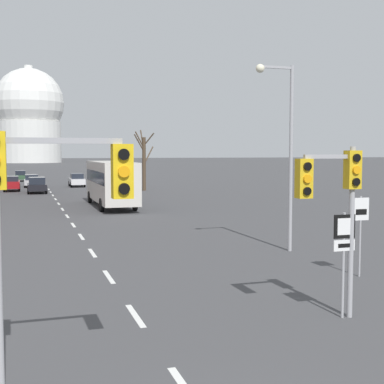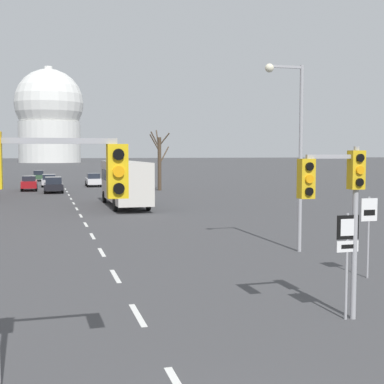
{
  "view_description": "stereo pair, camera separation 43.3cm",
  "coord_description": "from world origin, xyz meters",
  "px_view_note": "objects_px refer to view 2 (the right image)",
  "views": [
    {
      "loc": [
        -2.65,
        -5.46,
        4.19
      ],
      "look_at": [
        0.95,
        5.97,
        3.3
      ],
      "focal_mm": 50.0,
      "sensor_mm": 36.0,
      "label": 1
    },
    {
      "loc": [
        -2.24,
        -5.59,
        4.19
      ],
      "look_at": [
        0.95,
        5.97,
        3.3
      ],
      "focal_mm": 50.0,
      "sensor_mm": 36.0,
      "label": 2
    }
  ],
  "objects_px": {
    "sedan_far_left": "(39,176)",
    "city_bus": "(125,180)",
    "speed_limit_sign": "(369,223)",
    "traffic_signal_near_right": "(338,190)",
    "traffic_signal_near_left": "(38,192)",
    "route_sign_post": "(347,247)",
    "sedan_far_right": "(53,185)",
    "sedan_mid_centre": "(93,180)",
    "sedan_near_right": "(29,183)",
    "street_lamp_right": "(294,138)",
    "sedan_near_left": "(49,180)"
  },
  "relations": [
    {
      "from": "sedan_far_left",
      "to": "city_bus",
      "type": "height_order",
      "value": "city_bus"
    },
    {
      "from": "speed_limit_sign",
      "to": "sedan_far_left",
      "type": "height_order",
      "value": "speed_limit_sign"
    },
    {
      "from": "sedan_far_left",
      "to": "city_bus",
      "type": "bearing_deg",
      "value": -80.42
    },
    {
      "from": "traffic_signal_near_right",
      "to": "city_bus",
      "type": "relative_size",
      "value": 0.4
    },
    {
      "from": "traffic_signal_near_left",
      "to": "route_sign_post",
      "type": "bearing_deg",
      "value": 16.48
    },
    {
      "from": "traffic_signal_near_right",
      "to": "sedan_far_right",
      "type": "height_order",
      "value": "traffic_signal_near_right"
    },
    {
      "from": "sedan_far_left",
      "to": "sedan_mid_centre",
      "type": "bearing_deg",
      "value": -66.4
    },
    {
      "from": "traffic_signal_near_right",
      "to": "traffic_signal_near_left",
      "type": "relative_size",
      "value": 0.94
    },
    {
      "from": "traffic_signal_near_left",
      "to": "sedan_near_right",
      "type": "height_order",
      "value": "traffic_signal_near_left"
    },
    {
      "from": "sedan_near_right",
      "to": "route_sign_post",
      "type": "bearing_deg",
      "value": -79.82
    },
    {
      "from": "traffic_signal_near_left",
      "to": "street_lamp_right",
      "type": "distance_m",
      "value": 14.93
    },
    {
      "from": "traffic_signal_near_right",
      "to": "street_lamp_right",
      "type": "height_order",
      "value": "street_lamp_right"
    },
    {
      "from": "sedan_mid_centre",
      "to": "sedan_near_right",
      "type": "bearing_deg",
      "value": -143.94
    },
    {
      "from": "sedan_far_left",
      "to": "street_lamp_right",
      "type": "bearing_deg",
      "value": -79.92
    },
    {
      "from": "traffic_signal_near_left",
      "to": "route_sign_post",
      "type": "distance_m",
      "value": 7.83
    },
    {
      "from": "sedan_near_right",
      "to": "sedan_mid_centre",
      "type": "distance_m",
      "value": 9.2
    },
    {
      "from": "traffic_signal_near_left",
      "to": "sedan_mid_centre",
      "type": "relative_size",
      "value": 1.08
    },
    {
      "from": "traffic_signal_near_left",
      "to": "sedan_near_left",
      "type": "distance_m",
      "value": 58.47
    },
    {
      "from": "street_lamp_right",
      "to": "sedan_mid_centre",
      "type": "relative_size",
      "value": 1.82
    },
    {
      "from": "traffic_signal_near_right",
      "to": "street_lamp_right",
      "type": "bearing_deg",
      "value": 70.44
    },
    {
      "from": "route_sign_post",
      "to": "sedan_mid_centre",
      "type": "distance_m",
      "value": 55.04
    },
    {
      "from": "sedan_far_left",
      "to": "sedan_near_right",
      "type": "bearing_deg",
      "value": -92.17
    },
    {
      "from": "traffic_signal_near_left",
      "to": "sedan_mid_centre",
      "type": "height_order",
      "value": "traffic_signal_near_left"
    },
    {
      "from": "traffic_signal_near_right",
      "to": "sedan_far_left",
      "type": "xyz_separation_m",
      "value": [
        -7.84,
        70.23,
        -2.48
      ]
    },
    {
      "from": "route_sign_post",
      "to": "sedan_near_right",
      "type": "xyz_separation_m",
      "value": [
        -8.91,
        49.6,
        -1.0
      ]
    },
    {
      "from": "speed_limit_sign",
      "to": "sedan_near_left",
      "type": "bearing_deg",
      "value": 100.68
    },
    {
      "from": "speed_limit_sign",
      "to": "sedan_near_right",
      "type": "xyz_separation_m",
      "value": [
        -12.03,
        45.83,
        -1.0
      ]
    },
    {
      "from": "traffic_signal_near_right",
      "to": "sedan_far_left",
      "type": "height_order",
      "value": "traffic_signal_near_right"
    },
    {
      "from": "city_bus",
      "to": "speed_limit_sign",
      "type": "bearing_deg",
      "value": -80.36
    },
    {
      "from": "sedan_far_left",
      "to": "traffic_signal_near_right",
      "type": "bearing_deg",
      "value": -83.63
    },
    {
      "from": "route_sign_post",
      "to": "traffic_signal_near_right",
      "type": "bearing_deg",
      "value": 178.7
    },
    {
      "from": "sedan_far_left",
      "to": "sedan_far_right",
      "type": "bearing_deg",
      "value": -85.92
    },
    {
      "from": "street_lamp_right",
      "to": "sedan_mid_centre",
      "type": "distance_m",
      "value": 46.67
    },
    {
      "from": "traffic_signal_near_right",
      "to": "route_sign_post",
      "type": "height_order",
      "value": "traffic_signal_near_right"
    },
    {
      "from": "sedan_far_right",
      "to": "city_bus",
      "type": "height_order",
      "value": "city_bus"
    },
    {
      "from": "traffic_signal_near_right",
      "to": "sedan_far_right",
      "type": "xyz_separation_m",
      "value": [
        -6.09,
        45.71,
        -2.43
      ]
    },
    {
      "from": "traffic_signal_near_right",
      "to": "street_lamp_right",
      "type": "distance_m",
      "value": 9.36
    },
    {
      "from": "sedan_near_left",
      "to": "city_bus",
      "type": "distance_m",
      "value": 27.33
    },
    {
      "from": "traffic_signal_near_left",
      "to": "sedan_mid_centre",
      "type": "bearing_deg",
      "value": 84.15
    },
    {
      "from": "street_lamp_right",
      "to": "sedan_far_left",
      "type": "xyz_separation_m",
      "value": [
        -10.94,
        61.52,
        -3.99
      ]
    },
    {
      "from": "street_lamp_right",
      "to": "sedan_mid_centre",
      "type": "height_order",
      "value": "street_lamp_right"
    },
    {
      "from": "route_sign_post",
      "to": "city_bus",
      "type": "height_order",
      "value": "city_bus"
    },
    {
      "from": "traffic_signal_near_right",
      "to": "sedan_near_right",
      "type": "height_order",
      "value": "traffic_signal_near_right"
    },
    {
      "from": "traffic_signal_near_right",
      "to": "city_bus",
      "type": "height_order",
      "value": "traffic_signal_near_right"
    },
    {
      "from": "sedan_mid_centre",
      "to": "sedan_far_right",
      "type": "bearing_deg",
      "value": -117.8
    },
    {
      "from": "sedan_near_right",
      "to": "city_bus",
      "type": "relative_size",
      "value": 0.4
    },
    {
      "from": "traffic_signal_near_right",
      "to": "city_bus",
      "type": "distance_m",
      "value": 29.53
    },
    {
      "from": "street_lamp_right",
      "to": "sedan_far_left",
      "type": "bearing_deg",
      "value": 100.08
    },
    {
      "from": "street_lamp_right",
      "to": "sedan_far_left",
      "type": "height_order",
      "value": "street_lamp_right"
    },
    {
      "from": "sedan_near_left",
      "to": "speed_limit_sign",
      "type": "bearing_deg",
      "value": -79.32
    }
  ]
}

